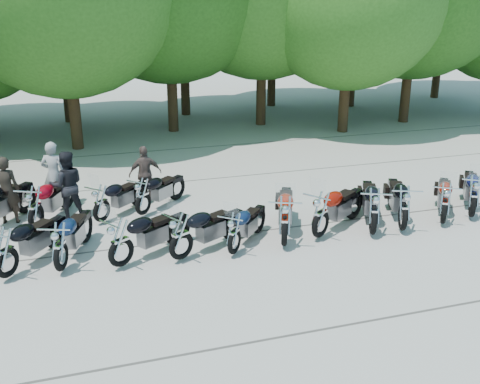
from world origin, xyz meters
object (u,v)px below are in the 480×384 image
object	(u,v)px
motorcycle_4	(120,241)
motorcycle_10	(404,207)
motorcycle_3	(60,245)
motorcycle_9	(374,210)
motorcycle_12	(474,195)
motorcycle_8	(321,213)
motorcycle_6	(234,232)
rider_1	(67,185)
rider_2	(145,173)
motorcycle_5	(181,235)
motorcycle_11	(445,202)
motorcycle_17	(143,195)
motorcycle_2	(5,251)
rider_3	(54,174)
motorcycle_15	(35,207)
rider_0	(6,190)
motorcycle_7	(285,220)
motorcycle_16	(101,202)

from	to	relation	value
motorcycle_4	motorcycle_10	bearing A→B (deg)	-122.65
motorcycle_3	motorcycle_9	size ratio (longest dim) A/B	0.92
motorcycle_12	motorcycle_8	bearing A→B (deg)	34.89
motorcycle_6	rider_1	xyz separation A→B (m)	(-3.53, 3.50, 0.34)
motorcycle_10	rider_2	world-z (taller)	rider_2
motorcycle_8	rider_1	world-z (taller)	rider_1
motorcycle_5	motorcycle_11	bearing A→B (deg)	-117.90
motorcycle_11	rider_1	bearing A→B (deg)	15.08
motorcycle_17	rider_2	size ratio (longest dim) A/B	1.32
motorcycle_17	motorcycle_2	bearing A→B (deg)	87.06
motorcycle_5	rider_2	distance (m)	4.23
rider_3	motorcycle_9	bearing A→B (deg)	170.80
motorcycle_12	rider_2	bearing A→B (deg)	7.91
motorcycle_10	rider_1	size ratio (longest dim) A/B	1.32
motorcycle_8	motorcycle_17	distance (m)	4.77
motorcycle_11	motorcycle_8	bearing A→B (deg)	33.29
rider_3	motorcycle_15	bearing A→B (deg)	97.09
rider_0	motorcycle_8	bearing A→B (deg)	162.06
motorcycle_5	motorcycle_7	distance (m)	2.45
motorcycle_7	motorcycle_12	world-z (taller)	motorcycle_7
motorcycle_16	rider_1	bearing A→B (deg)	8.06
motorcycle_3	motorcycle_6	size ratio (longest dim) A/B	1.11
motorcycle_3	rider_3	xyz separation A→B (m)	(-0.10, 4.23, 0.30)
motorcycle_2	motorcycle_4	xyz separation A→B (m)	(2.31, -0.20, 0.00)
motorcycle_9	motorcycle_15	world-z (taller)	motorcycle_9
motorcycle_9	motorcycle_10	world-z (taller)	motorcycle_9
rider_0	rider_3	world-z (taller)	rider_3
motorcycle_2	motorcycle_16	bearing A→B (deg)	-92.48
motorcycle_3	rider_3	bearing A→B (deg)	-68.22
motorcycle_8	motorcycle_2	bearing A→B (deg)	54.60
motorcycle_8	motorcycle_16	bearing A→B (deg)	27.37
motorcycle_8	motorcycle_9	bearing A→B (deg)	-132.99
motorcycle_10	motorcycle_12	bearing A→B (deg)	-150.81
motorcycle_2	motorcycle_5	size ratio (longest dim) A/B	1.00
motorcycle_11	motorcycle_3	bearing A→B (deg)	34.28
motorcycle_3	rider_0	bearing A→B (deg)	-48.87
motorcycle_5	motorcycle_6	bearing A→B (deg)	-121.19
motorcycle_11	rider_3	distance (m)	10.47
motorcycle_4	motorcycle_16	bearing A→B (deg)	-27.65
rider_3	motorcycle_7	bearing A→B (deg)	160.72
motorcycle_5	motorcycle_11	distance (m)	6.85
motorcycle_2	rider_1	world-z (taller)	rider_1
motorcycle_5	motorcycle_16	xyz separation A→B (m)	(-1.52, 2.80, -0.06)
motorcycle_12	motorcycle_5	bearing A→B (deg)	36.07
motorcycle_4	rider_1	xyz separation A→B (m)	(-1.02, 3.40, 0.27)
motorcycle_11	motorcycle_12	distance (m)	1.00
motorcycle_4	motorcycle_11	distance (m)	8.15
motorcycle_5	rider_3	world-z (taller)	rider_3
rider_3	rider_0	bearing A→B (deg)	59.39
motorcycle_7	motorcycle_9	bearing A→B (deg)	-157.64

